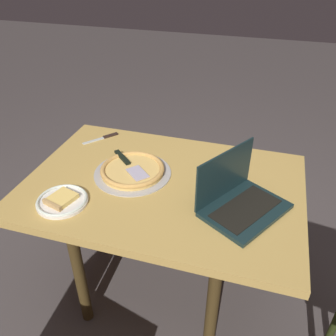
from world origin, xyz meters
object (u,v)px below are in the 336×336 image
dining_table (163,196)px  pizza_tray (132,170)px  pizza_plate (62,201)px  table_knife (104,137)px  laptop (239,198)px

dining_table → pizza_tray: 0.19m
dining_table → pizza_plate: (0.37, 0.26, 0.09)m
pizza_tray → table_knife: 0.40m
laptop → pizza_plate: size_ratio=1.93×
dining_table → laptop: laptop is taller
pizza_plate → laptop: bearing=-165.5°
dining_table → laptop: 0.38m
laptop → table_knife: bearing=-26.0°
dining_table → pizza_plate: bearing=35.4°
laptop → pizza_plate: 0.75m
dining_table → pizza_plate: 0.46m
laptop → pizza_tray: bearing=-11.7°
laptop → pizza_tray: laptop is taller
table_knife → laptop: bearing=154.0°
pizza_tray → table_knife: pizza_tray is taller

